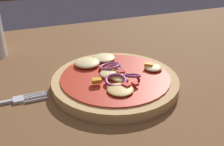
{
  "coord_description": "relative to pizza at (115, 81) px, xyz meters",
  "views": [
    {
      "loc": [
        -0.13,
        -0.42,
        0.29
      ],
      "look_at": [
        0.04,
        0.02,
        0.05
      ],
      "focal_mm": 44.36,
      "sensor_mm": 36.0,
      "label": 1
    }
  ],
  "objects": [
    {
      "name": "fork",
      "position": [
        -0.2,
        0.01,
        -0.01
      ],
      "size": [
        0.17,
        0.02,
        0.01
      ],
      "color": "silver",
      "rests_on": "dining_table"
    },
    {
      "name": "dining_table",
      "position": [
        -0.04,
        0.0,
        -0.03
      ],
      "size": [
        1.39,
        0.83,
        0.03
      ],
      "color": "brown",
      "rests_on": "ground"
    },
    {
      "name": "pizza",
      "position": [
        0.0,
        0.0,
        0.0
      ],
      "size": [
        0.24,
        0.24,
        0.04
      ],
      "color": "tan",
      "rests_on": "dining_table"
    }
  ]
}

